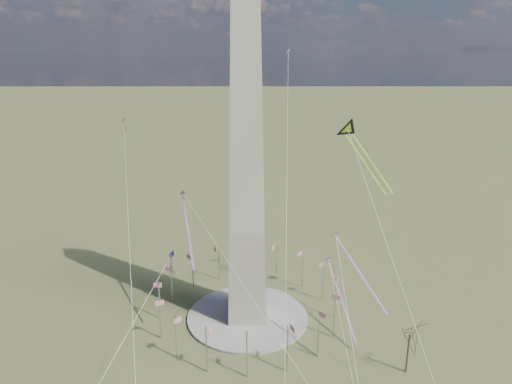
{
  "coord_description": "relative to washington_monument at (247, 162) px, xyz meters",
  "views": [
    {
      "loc": [
        1.02,
        -119.47,
        76.89
      ],
      "look_at": [
        2.53,
        0.0,
        39.54
      ],
      "focal_mm": 32.0,
      "sensor_mm": 36.0,
      "label": 1
    }
  ],
  "objects": [
    {
      "name": "ground",
      "position": [
        0.0,
        0.0,
        -47.95
      ],
      "size": [
        2000.0,
        2000.0,
        0.0
      ],
      "primitive_type": "plane",
      "color": "#535A2D",
      "rests_on": "ground"
    },
    {
      "name": "plaza",
      "position": [
        0.0,
        0.0,
        -47.55
      ],
      "size": [
        36.0,
        36.0,
        0.8
      ],
      "primitive_type": "cylinder",
      "color": "#9F9891",
      "rests_on": "ground"
    },
    {
      "name": "washington_monument",
      "position": [
        0.0,
        0.0,
        0.0
      ],
      "size": [
        15.56,
        15.56,
        100.0
      ],
      "color": "#B0AD93",
      "rests_on": "plaza"
    },
    {
      "name": "flagpole_ring",
      "position": [
        -0.0,
        -0.0,
        -40.68
      ],
      "size": [
        54.4,
        54.4,
        13.0
      ],
      "color": "#B6B8BD",
      "rests_on": "ground"
    },
    {
      "name": "tree_near",
      "position": [
        39.63,
        -24.69,
        -36.33
      ],
      "size": [
        9.31,
        9.31,
        16.29
      ],
      "color": "#4D432F",
      "rests_on": "ground"
    },
    {
      "name": "kite_delta_black",
      "position": [
        29.69,
        10.39,
        6.16
      ],
      "size": [
        13.93,
        21.46,
        17.82
      ],
      "rotation": [
        0.0,
        0.0,
        3.59
      ],
      "color": "black",
      "rests_on": "ground"
    },
    {
      "name": "kite_diamond_purple",
      "position": [
        -21.92,
        1.18,
        -28.65
      ],
      "size": [
        1.9,
        2.7,
        8.17
      ],
      "rotation": [
        0.0,
        0.0,
        3.03
      ],
      "color": "navy",
      "rests_on": "ground"
    },
    {
      "name": "kite_streamer_left",
      "position": [
        26.38,
        -16.76,
        -21.23
      ],
      "size": [
        10.82,
        18.55,
        14.04
      ],
      "rotation": [
        0.0,
        0.0,
        3.64
      ],
      "color": "#FE283C",
      "rests_on": "ground"
    },
    {
      "name": "kite_streamer_mid",
      "position": [
        -16.84,
        -0.72,
        -15.8
      ],
      "size": [
        6.59,
        21.82,
        15.22
      ],
      "rotation": [
        0.0,
        0.0,
        3.38
      ],
      "color": "#FE283C",
      "rests_on": "ground"
    },
    {
      "name": "kite_streamer_right",
      "position": [
        26.05,
        -1.77,
        -36.62
      ],
      "size": [
        6.19,
        22.75,
        15.79
      ],
      "rotation": [
        0.0,
        0.0,
        3.35
      ],
      "color": "#FE283C",
      "rests_on": "ground"
    },
    {
      "name": "kite_small_red",
      "position": [
        -41.93,
        36.03,
        6.06
      ],
      "size": [
        1.47,
        2.0,
        5.07
      ],
      "rotation": [
        0.0,
        0.0,
        2.93
      ],
      "color": "red",
      "rests_on": "ground"
    },
    {
      "name": "kite_small_white",
      "position": [
        14.74,
        51.25,
        28.22
      ],
      "size": [
        1.13,
        1.63,
        4.05
      ],
      "rotation": [
        0.0,
        0.0,
        2.9
      ],
      "color": "white",
      "rests_on": "ground"
    }
  ]
}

